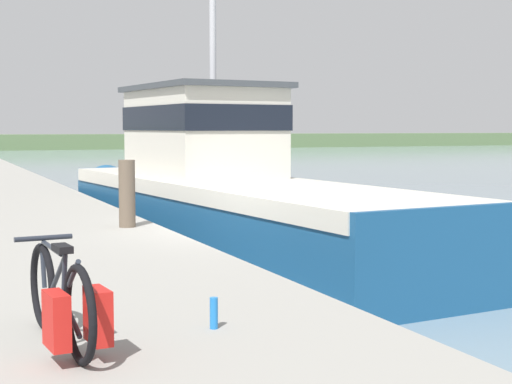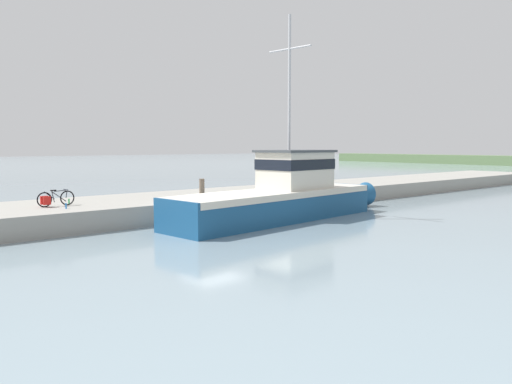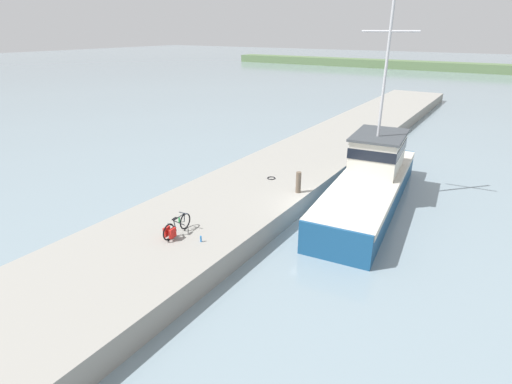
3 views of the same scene
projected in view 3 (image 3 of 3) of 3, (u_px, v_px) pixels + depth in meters
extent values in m
plane|color=gray|center=(326.00, 224.00, 18.86)|extent=(320.00, 320.00, 0.00)
cube|color=gray|center=(248.00, 195.00, 20.86)|extent=(6.12, 80.00, 0.97)
cube|color=navy|center=(368.00, 192.00, 20.57)|extent=(4.16, 12.53, 1.49)
cone|color=navy|center=(392.00, 155.00, 26.56)|extent=(1.63, 2.34, 1.42)
cube|color=beige|center=(369.00, 181.00, 20.35)|extent=(4.19, 12.29, 0.30)
cube|color=beige|center=(378.00, 153.00, 21.21)|extent=(2.69, 3.74, 1.86)
cube|color=black|center=(378.00, 147.00, 21.08)|extent=(2.74, 3.81, 0.52)
cube|color=#3D4247|center=(380.00, 135.00, 20.83)|extent=(2.90, 4.03, 0.12)
cylinder|color=#B2B2B7|center=(386.00, 68.00, 19.11)|extent=(0.14, 0.14, 6.64)
cylinder|color=#B2B2B7|center=(390.00, 31.00, 18.48)|extent=(2.63, 0.36, 0.10)
torus|color=black|center=(169.00, 232.00, 15.35)|extent=(0.12, 0.68, 0.68)
torus|color=black|center=(185.00, 221.00, 16.21)|extent=(0.12, 0.68, 0.68)
cylinder|color=#232833|center=(172.00, 232.00, 15.52)|extent=(0.07, 0.36, 0.19)
cylinder|color=#232833|center=(175.00, 225.00, 15.63)|extent=(0.05, 0.14, 0.52)
cylinder|color=#232833|center=(172.00, 226.00, 15.46)|extent=(0.08, 0.47, 0.38)
cylinder|color=#232833|center=(179.00, 223.00, 15.86)|extent=(0.10, 0.67, 0.52)
cylinder|color=#232833|center=(179.00, 217.00, 15.81)|extent=(0.09, 0.54, 0.05)
cylinder|color=#232833|center=(184.00, 218.00, 16.12)|extent=(0.05, 0.10, 0.35)
cylinder|color=#232833|center=(184.00, 213.00, 16.01)|extent=(0.44, 0.08, 0.04)
cube|color=black|center=(175.00, 219.00, 15.54)|extent=(0.12, 0.25, 0.05)
cube|color=red|center=(167.00, 231.00, 15.46)|extent=(0.15, 0.33, 0.37)
cube|color=red|center=(173.00, 233.00, 15.34)|extent=(0.15, 0.33, 0.37)
cylinder|color=brown|center=(298.00, 182.00, 19.76)|extent=(0.26, 0.26, 1.07)
torus|color=black|center=(271.00, 178.00, 21.79)|extent=(0.45, 0.45, 0.04)
cylinder|color=blue|center=(201.00, 239.00, 15.28)|extent=(0.06, 0.06, 0.25)
cylinder|color=green|center=(179.00, 220.00, 16.83)|extent=(0.07, 0.07, 0.23)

